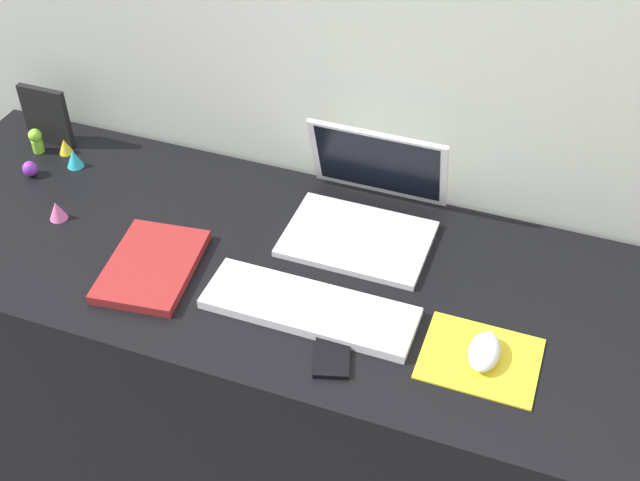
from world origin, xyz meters
The scene contains 15 objects.
ground_plane centered at (0.00, 0.00, 0.00)m, with size 6.00×6.00×0.00m, color #59514C.
back_wall centered at (0.00, 0.35, 0.81)m, with size 3.05×0.05×1.63m, color beige.
desk centered at (0.00, 0.00, 0.37)m, with size 1.85×0.62×0.74m, color black.
laptop centered at (0.06, 0.18, 0.79)m, with size 0.30×0.28×0.21m.
keyboard centered at (0.04, -0.10, 0.75)m, with size 0.41×0.13×0.02m, color white.
mousepad centered at (0.37, -0.11, 0.74)m, with size 0.21×0.17×0.00m, color yellow.
mouse centered at (0.38, -0.11, 0.76)m, with size 0.06×0.10×0.03m, color white.
cell_phone centered at (0.12, -0.18, 0.74)m, with size 0.06×0.13×0.01m, color black.
notebook_pad centered at (-0.30, -0.10, 0.75)m, with size 0.17×0.24×0.02m, color maroon.
picture_frame centered at (-0.75, 0.21, 0.81)m, with size 0.12×0.02×0.15m, color black.
toy_figurine_cyan centered at (-0.64, 0.15, 0.76)m, with size 0.04×0.04×0.04m, color #28B7CC.
toy_figurine_pink centered at (-0.57, -0.03, 0.76)m, with size 0.04×0.04×0.04m, color pink.
toy_figurine_yellow centered at (-0.69, 0.19, 0.76)m, with size 0.03×0.03×0.04m, color yellow.
toy_figurine_purple centered at (-0.71, 0.08, 0.76)m, with size 0.03×0.03×0.04m, color purple.
toy_figurine_lime centered at (-0.76, 0.17, 0.77)m, with size 0.03×0.03×0.06m.
Camera 1 is at (0.43, -1.11, 1.87)m, focal length 45.77 mm.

